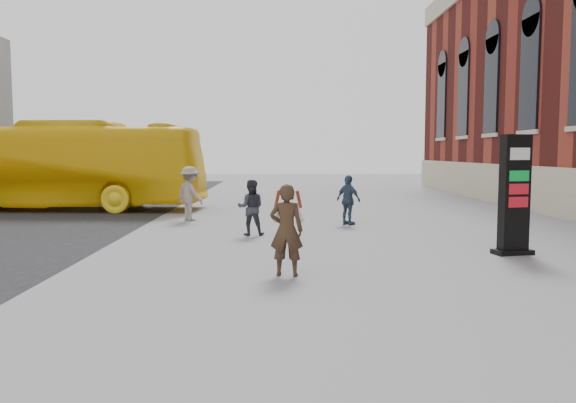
{
  "coord_description": "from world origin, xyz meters",
  "views": [
    {
      "loc": [
        -0.76,
        -10.69,
        2.34
      ],
      "look_at": [
        -0.51,
        0.81,
        1.33
      ],
      "focal_mm": 35.0,
      "sensor_mm": 36.0,
      "label": 1
    }
  ],
  "objects_px": {
    "pedestrian_b": "(190,194)",
    "pedestrian_c": "(348,200)",
    "bus": "(45,166)",
    "info_pylon": "(514,195)",
    "woman": "(286,229)",
    "pedestrian_a": "(251,208)"
  },
  "relations": [
    {
      "from": "woman",
      "to": "pedestrian_a",
      "type": "relative_size",
      "value": 1.11
    },
    {
      "from": "info_pylon",
      "to": "woman",
      "type": "height_order",
      "value": "info_pylon"
    },
    {
      "from": "info_pylon",
      "to": "woman",
      "type": "xyz_separation_m",
      "value": [
        -5.25,
        -2.14,
        -0.47
      ]
    },
    {
      "from": "pedestrian_a",
      "to": "info_pylon",
      "type": "bearing_deg",
      "value": 153.7
    },
    {
      "from": "pedestrian_b",
      "to": "pedestrian_c",
      "type": "bearing_deg",
      "value": -148.19
    },
    {
      "from": "pedestrian_c",
      "to": "info_pylon",
      "type": "bearing_deg",
      "value": 168.44
    },
    {
      "from": "pedestrian_b",
      "to": "pedestrian_c",
      "type": "xyz_separation_m",
      "value": [
        5.28,
        -1.2,
        -0.13
      ]
    },
    {
      "from": "woman",
      "to": "pedestrian_c",
      "type": "height_order",
      "value": "woman"
    },
    {
      "from": "pedestrian_b",
      "to": "pedestrian_a",
      "type": "bearing_deg",
      "value": 167.79
    },
    {
      "from": "bus",
      "to": "pedestrian_a",
      "type": "distance_m",
      "value": 11.47
    },
    {
      "from": "pedestrian_a",
      "to": "pedestrian_c",
      "type": "xyz_separation_m",
      "value": [
        3.05,
        2.21,
        0.02
      ]
    },
    {
      "from": "pedestrian_a",
      "to": "pedestrian_b",
      "type": "relative_size",
      "value": 0.84
    },
    {
      "from": "bus",
      "to": "pedestrian_b",
      "type": "distance_m",
      "value": 7.66
    },
    {
      "from": "woman",
      "to": "pedestrian_a",
      "type": "height_order",
      "value": "woman"
    },
    {
      "from": "woman",
      "to": "pedestrian_c",
      "type": "xyz_separation_m",
      "value": [
        2.14,
        7.47,
        -0.09
      ]
    },
    {
      "from": "pedestrian_a",
      "to": "pedestrian_c",
      "type": "bearing_deg",
      "value": -143.56
    },
    {
      "from": "bus",
      "to": "pedestrian_b",
      "type": "height_order",
      "value": "bus"
    },
    {
      "from": "woman",
      "to": "pedestrian_a",
      "type": "distance_m",
      "value": 5.33
    },
    {
      "from": "bus",
      "to": "pedestrian_c",
      "type": "bearing_deg",
      "value": -109.77
    },
    {
      "from": "woman",
      "to": "pedestrian_b",
      "type": "xyz_separation_m",
      "value": [
        -3.14,
        8.67,
        0.03
      ]
    },
    {
      "from": "info_pylon",
      "to": "pedestrian_b",
      "type": "bearing_deg",
      "value": 129.95
    },
    {
      "from": "info_pylon",
      "to": "woman",
      "type": "bearing_deg",
      "value": -170.0
    }
  ]
}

